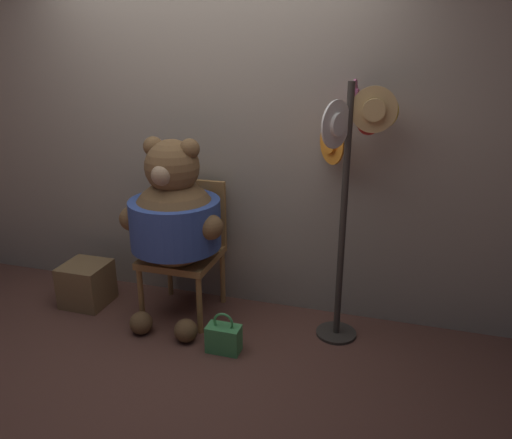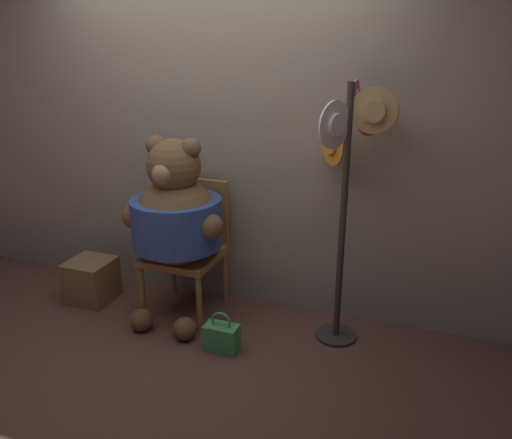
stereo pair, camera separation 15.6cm
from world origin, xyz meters
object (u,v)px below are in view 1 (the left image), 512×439
object	(u,v)px
chair	(186,243)
hat_display_rack	(350,168)
handbag_on_ground	(224,338)
teddy_bear	(175,218)

from	to	relation	value
chair	hat_display_rack	distance (m)	1.34
hat_display_rack	handbag_on_ground	xyz separation A→B (m)	(-0.71, -0.44, -1.09)
teddy_bear	hat_display_rack	bearing A→B (deg)	6.63
hat_display_rack	handbag_on_ground	world-z (taller)	hat_display_rack
hat_display_rack	handbag_on_ground	distance (m)	1.37
chair	handbag_on_ground	xyz separation A→B (m)	(0.46, -0.48, -0.43)
chair	handbag_on_ground	bearing A→B (deg)	-46.14
teddy_bear	hat_display_rack	distance (m)	1.24
chair	teddy_bear	world-z (taller)	teddy_bear
chair	handbag_on_ground	world-z (taller)	chair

